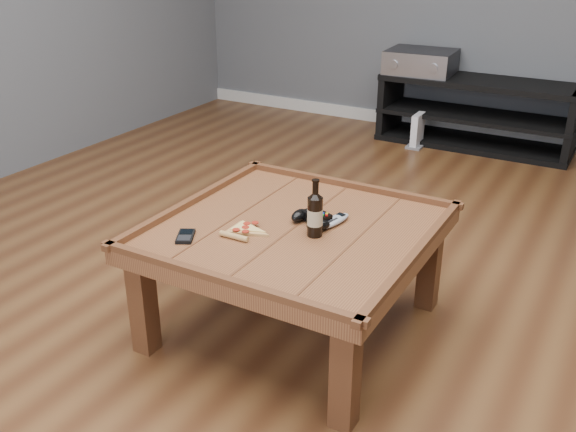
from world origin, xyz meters
The scene contains 11 objects.
ground centered at (0.00, 0.00, 0.00)m, with size 6.00×6.00×0.00m, color #492815.
baseboard centered at (0.00, 2.99, 0.05)m, with size 5.00×0.02×0.10m, color silver.
coffee_table centered at (0.00, 0.00, 0.39)m, with size 1.03×1.03×0.48m.
media_console centered at (0.00, 2.75, 0.25)m, with size 1.40×0.45×0.50m.
beer_bottle centered at (0.10, -0.03, 0.54)m, with size 0.06×0.06×0.22m.
game_controller centered at (0.05, 0.05, 0.47)m, with size 0.18×0.16×0.05m.
pizza_slice centered at (-0.15, -0.13, 0.46)m, with size 0.13×0.21×0.02m.
smartphone centered at (-0.31, -0.28, 0.46)m, with size 0.10×0.12×0.01m.
remote_control centered at (0.11, 0.09, 0.46)m, with size 0.10×0.20×0.03m.
av_receiver centered at (-0.45, 2.74, 0.58)m, with size 0.51×0.43×0.17m.
game_console centered at (-0.36, 2.52, 0.11)m, with size 0.11×0.20×0.25m.
Camera 1 is at (1.08, -1.94, 1.50)m, focal length 40.00 mm.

